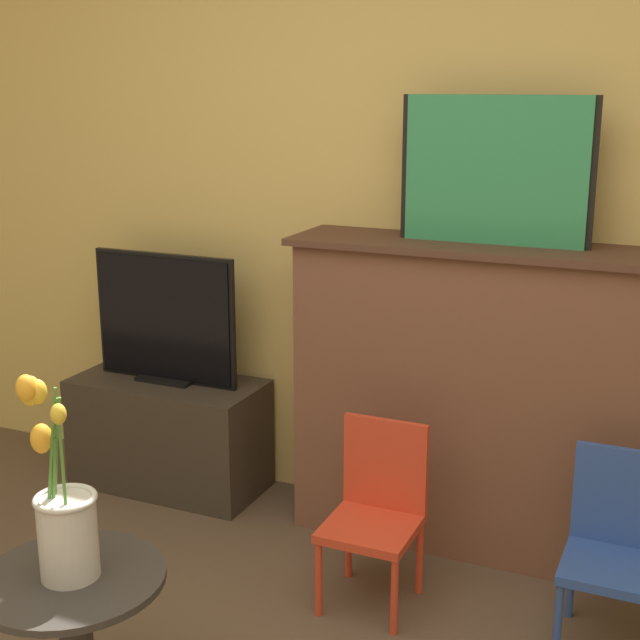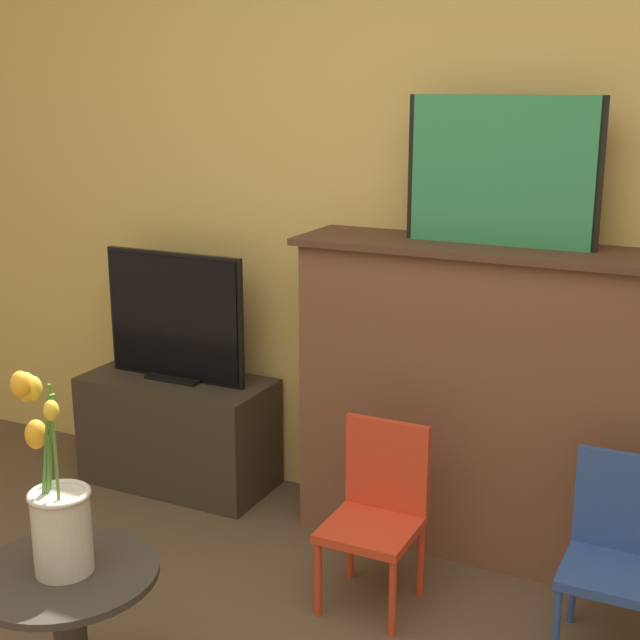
{
  "view_description": "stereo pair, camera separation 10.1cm",
  "coord_description": "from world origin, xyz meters",
  "px_view_note": "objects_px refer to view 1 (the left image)",
  "views": [
    {
      "loc": [
        0.92,
        -1.12,
        1.69
      ],
      "look_at": [
        -0.15,
        1.29,
        0.99
      ],
      "focal_mm": 50.0,
      "sensor_mm": 36.0,
      "label": 1
    },
    {
      "loc": [
        1.02,
        -1.08,
        1.69
      ],
      "look_at": [
        -0.15,
        1.29,
        0.99
      ],
      "focal_mm": 50.0,
      "sensor_mm": 36.0,
      "label": 2
    }
  ],
  "objects_px": {
    "chair_red": "(377,506)",
    "vase_tulips": "(64,516)",
    "chair_blue": "(616,543)",
    "tv_monitor": "(165,320)",
    "painting": "(495,171)"
  },
  "relations": [
    {
      "from": "chair_red",
      "to": "vase_tulips",
      "type": "xyz_separation_m",
      "value": [
        -0.5,
        -0.94,
        0.3
      ]
    },
    {
      "from": "vase_tulips",
      "to": "chair_blue",
      "type": "bearing_deg",
      "value": 38.69
    },
    {
      "from": "chair_red",
      "to": "chair_blue",
      "type": "distance_m",
      "value": 0.76
    },
    {
      "from": "chair_blue",
      "to": "tv_monitor",
      "type": "bearing_deg",
      "value": 168.05
    },
    {
      "from": "tv_monitor",
      "to": "chair_blue",
      "type": "distance_m",
      "value": 1.96
    },
    {
      "from": "painting",
      "to": "chair_red",
      "type": "bearing_deg",
      "value": -113.86
    },
    {
      "from": "tv_monitor",
      "to": "chair_red",
      "type": "height_order",
      "value": "tv_monitor"
    },
    {
      "from": "tv_monitor",
      "to": "chair_blue",
      "type": "xyz_separation_m",
      "value": [
        1.88,
        -0.4,
        -0.41
      ]
    },
    {
      "from": "tv_monitor",
      "to": "chair_blue",
      "type": "bearing_deg",
      "value": -11.95
    },
    {
      "from": "tv_monitor",
      "to": "chair_red",
      "type": "bearing_deg",
      "value": -22.43
    },
    {
      "from": "chair_red",
      "to": "tv_monitor",
      "type": "bearing_deg",
      "value": 157.57
    },
    {
      "from": "painting",
      "to": "tv_monitor",
      "type": "bearing_deg",
      "value": -178.06
    },
    {
      "from": "chair_red",
      "to": "chair_blue",
      "type": "relative_size",
      "value": 1.0
    },
    {
      "from": "chair_red",
      "to": "vase_tulips",
      "type": "distance_m",
      "value": 1.11
    },
    {
      "from": "tv_monitor",
      "to": "chair_blue",
      "type": "relative_size",
      "value": 1.07
    }
  ]
}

